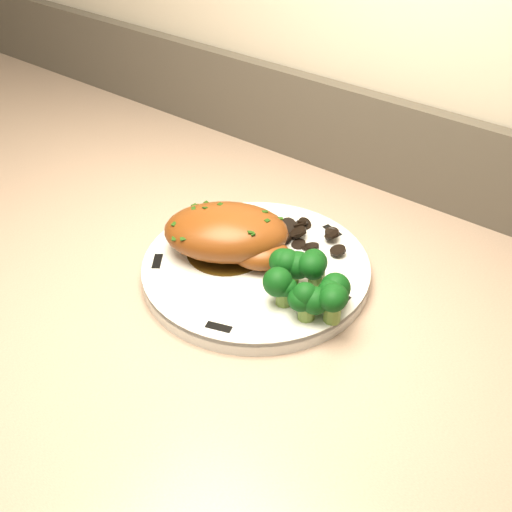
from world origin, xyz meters
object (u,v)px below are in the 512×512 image
Objects in this scene: plate at (256,269)px; chicken_breast at (230,234)px; counter at (140,480)px; broccoli_florets at (310,286)px.

plate is 1.48× the size of chicken_breast.
chicken_breast is at bearing 22.92° from counter.
broccoli_florets is (0.11, -0.02, -0.00)m from chicken_breast.
counter is at bearing 169.75° from chicken_breast.
chicken_breast is at bearing -174.66° from plate.
plate is 2.76× the size of broccoli_florets.
counter reaches higher than plate.
counter is 0.57m from broccoli_florets.
counter is 13.27× the size of chicken_breast.
counter is 0.51m from plate.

